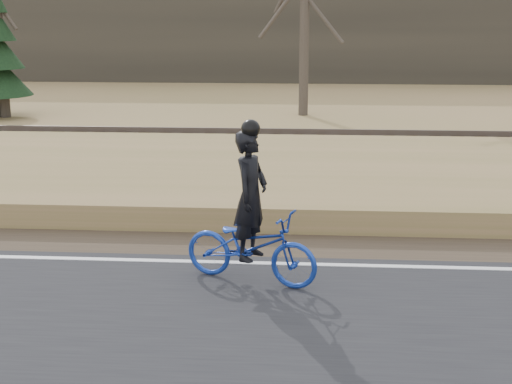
{
  "coord_description": "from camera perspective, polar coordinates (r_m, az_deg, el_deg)",
  "views": [
    {
      "loc": [
        5.58,
        -9.97,
        3.79
      ],
      "look_at": [
        4.85,
        0.5,
        1.1
      ],
      "focal_mm": 50.0,
      "sensor_mm": 36.0,
      "label": 1
    }
  ],
  "objects": [
    {
      "name": "treeline_backdrop",
      "position": [
        40.37,
        -4.04,
        13.21
      ],
      "size": [
        120.0,
        4.0,
        6.0
      ],
      "primitive_type": "cube",
      "color": "#383328",
      "rests_on": "ground"
    },
    {
      "name": "cyclist",
      "position": [
        9.94,
        -0.42,
        -3.21
      ],
      "size": [
        2.09,
        1.31,
        2.31
      ],
      "rotation": [
        0.0,
        0.0,
        1.23
      ],
      "color": "navy",
      "rests_on": "road"
    },
    {
      "name": "embankment",
      "position": [
        15.65,
        -17.0,
        0.54
      ],
      "size": [
        120.0,
        5.0,
        0.44
      ],
      "primitive_type": "cube",
      "color": "#97734D",
      "rests_on": "ground"
    },
    {
      "name": "railroad",
      "position": [
        19.1,
        -13.07,
        4.17
      ],
      "size": [
        120.0,
        2.4,
        0.29
      ],
      "color": "black",
      "rests_on": "ballast"
    },
    {
      "name": "ballast",
      "position": [
        19.15,
        -13.02,
        3.27
      ],
      "size": [
        120.0,
        3.0,
        0.45
      ],
      "primitive_type": "cube",
      "color": "slate",
      "rests_on": "ground"
    }
  ]
}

